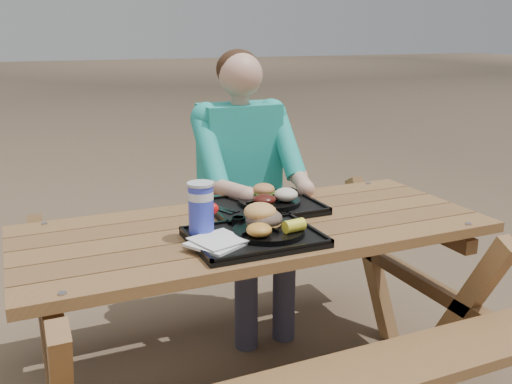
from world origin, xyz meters
name	(u,v)px	position (x,y,z in m)	size (l,w,h in m)	color
picnic_table	(256,312)	(0.00, 0.00, 0.38)	(1.80, 1.49, 0.75)	#999999
tray_near	(254,238)	(-0.08, -0.16, 0.76)	(0.45, 0.35, 0.02)	black
tray_far	(264,208)	(0.11, 0.15, 0.76)	(0.45, 0.35, 0.02)	black
plate_near	(269,231)	(-0.02, -0.17, 0.78)	(0.26, 0.26, 0.02)	black
plate_far	(270,202)	(0.14, 0.16, 0.78)	(0.26, 0.26, 0.02)	black
napkin_stack	(217,242)	(-0.23, -0.20, 0.78)	(0.17, 0.17, 0.02)	silver
soda_cup	(201,210)	(-0.25, -0.07, 0.86)	(0.09, 0.09, 0.18)	#1929C2
condiment_bbq	(238,221)	(-0.09, -0.03, 0.79)	(0.05, 0.05, 0.03)	black
condiment_mustard	(256,220)	(-0.02, -0.05, 0.79)	(0.05, 0.05, 0.03)	gold
sandwich	(264,208)	(-0.03, -0.13, 0.86)	(0.13, 0.13, 0.13)	#D8984C
mac_cheese	(259,230)	(-0.09, -0.22, 0.81)	(0.09, 0.09, 0.04)	gold
corn_cob	(294,226)	(0.04, -0.23, 0.81)	(0.08, 0.08, 0.05)	yellow
cutlery_far	(224,209)	(-0.07, 0.17, 0.77)	(0.02, 0.14, 0.01)	black
burger	(264,187)	(0.13, 0.21, 0.83)	(0.10, 0.10, 0.09)	#BA7541
baked_beans	(264,200)	(0.08, 0.11, 0.81)	(0.09, 0.09, 0.04)	#45120D
potato_salad	(286,195)	(0.19, 0.12, 0.82)	(0.10, 0.10, 0.05)	beige
diner	(241,201)	(0.21, 0.66, 0.64)	(0.48, 0.84, 1.28)	#1DA6CC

